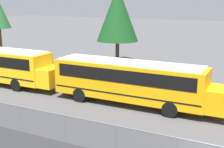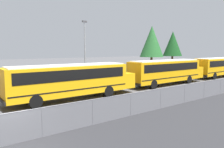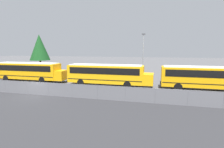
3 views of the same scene
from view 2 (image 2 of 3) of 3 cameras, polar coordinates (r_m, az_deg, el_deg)
ground_plane at (r=11.78m, az=-24.90°, el=-16.40°), size 200.00×200.00×0.00m
fence at (r=11.50m, az=-25.08°, el=-12.75°), size 117.70×0.07×1.55m
school_bus_4 at (r=19.77m, az=-10.22°, el=-1.19°), size 12.45×2.47×3.14m
school_bus_5 at (r=28.56m, az=14.18°, el=1.02°), size 12.45×2.47×3.14m
school_bus_6 at (r=39.75m, az=26.32°, el=2.00°), size 12.45×2.47×3.14m
light_pole at (r=26.98m, az=-7.10°, el=6.10°), size 0.60×0.24×7.92m
tree_2 at (r=52.78m, az=15.57°, el=7.61°), size 4.36×4.36×8.67m
tree_3 at (r=43.46m, az=10.35°, el=8.35°), size 4.61×4.61×9.05m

